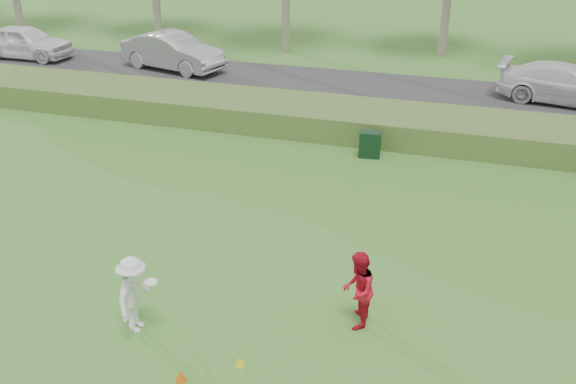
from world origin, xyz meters
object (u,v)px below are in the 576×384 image
(car_left, at_px, (25,42))
(car_right, at_px, (566,84))
(player_red, at_px, (358,290))
(car_mid, at_px, (173,52))
(player_white, at_px, (134,295))
(cone_orange, at_px, (181,376))
(utility_cabinet, at_px, (370,144))
(cone_yellow, at_px, (240,361))

(car_left, xyz_separation_m, car_right, (25.45, 0.22, -0.06))
(player_red, distance_m, car_mid, 20.70)
(player_white, distance_m, cone_orange, 1.99)
(utility_cabinet, bearing_deg, car_mid, 138.02)
(car_left, distance_m, car_mid, 8.09)
(cone_orange, bearing_deg, player_white, 143.12)
(cone_yellow, distance_m, car_left, 26.08)
(cone_orange, bearing_deg, player_red, 43.60)
(utility_cabinet, distance_m, car_right, 10.15)
(car_right, bearing_deg, car_left, 100.38)
(car_left, bearing_deg, car_mid, -88.44)
(car_left, relative_size, car_right, 0.91)
(utility_cabinet, relative_size, car_left, 0.18)
(cone_orange, bearing_deg, car_left, 133.00)
(car_right, bearing_deg, cone_orange, 167.90)
(car_mid, bearing_deg, car_left, 105.86)
(player_red, height_order, utility_cabinet, player_red)
(cone_yellow, relative_size, car_left, 0.04)
(player_white, height_order, utility_cabinet, player_white)
(player_white, relative_size, car_right, 0.31)
(player_red, distance_m, car_right, 17.40)
(player_red, xyz_separation_m, cone_yellow, (-1.81, -1.86, -0.72))
(cone_yellow, height_order, utility_cabinet, utility_cabinet)
(car_right, bearing_deg, utility_cabinet, 150.34)
(player_white, height_order, car_right, player_white)
(car_mid, bearing_deg, car_right, -75.69)
(cone_yellow, xyz_separation_m, car_left, (-18.58, 18.29, 0.77))
(car_mid, bearing_deg, utility_cabinet, -111.33)
(car_right, bearing_deg, cone_yellow, 169.51)
(cone_yellow, bearing_deg, player_red, 45.89)
(utility_cabinet, height_order, car_mid, car_mid)
(cone_orange, bearing_deg, car_mid, 116.61)
(cone_orange, relative_size, car_right, 0.04)
(player_red, xyz_separation_m, car_right, (5.07, 16.64, -0.00))
(cone_yellow, height_order, car_mid, car_mid)
(car_mid, bearing_deg, cone_orange, -139.09)
(car_left, bearing_deg, utility_cabinet, -111.81)
(cone_orange, relative_size, cone_yellow, 1.07)
(car_left, height_order, car_mid, car_mid)
(player_red, distance_m, cone_orange, 3.78)
(player_red, bearing_deg, car_mid, -147.91)
(utility_cabinet, bearing_deg, player_red, -87.38)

